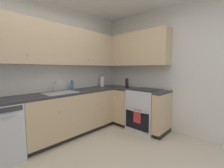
% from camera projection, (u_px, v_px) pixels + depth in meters
% --- Properties ---
extents(wall_back, '(4.02, 0.05, 2.63)m').
position_uv_depth(wall_back, '(40.00, 70.00, 2.81)').
color(wall_back, silver).
rests_on(wall_back, ground_plane).
extents(wall_right, '(0.05, 3.37, 2.63)m').
position_uv_depth(wall_right, '(169.00, 70.00, 3.13)').
color(wall_right, silver).
rests_on(wall_right, ground_plane).
extents(lower_cabinets_back, '(1.84, 0.62, 0.85)m').
position_uv_depth(lower_cabinets_back, '(71.00, 114.00, 3.00)').
color(lower_cabinets_back, tan).
rests_on(lower_cabinets_back, ground_plane).
extents(countertop_back, '(3.05, 0.60, 0.03)m').
position_uv_depth(countertop_back, '(71.00, 92.00, 2.95)').
color(countertop_back, '#2D2D33').
rests_on(countertop_back, lower_cabinets_back).
extents(lower_cabinets_right, '(0.62, 1.15, 0.85)m').
position_uv_depth(lower_cabinets_right, '(136.00, 109.00, 3.38)').
color(lower_cabinets_right, tan).
rests_on(lower_cabinets_right, ground_plane).
extents(countertop_right, '(0.60, 1.15, 0.03)m').
position_uv_depth(countertop_right, '(137.00, 90.00, 3.33)').
color(countertop_right, '#2D2D33').
rests_on(countertop_right, lower_cabinets_right).
extents(oven_range, '(0.68, 0.62, 1.04)m').
position_uv_depth(oven_range, '(145.00, 109.00, 3.24)').
color(oven_range, silver).
rests_on(oven_range, ground_plane).
extents(upper_cabinets_back, '(2.73, 0.34, 0.74)m').
position_uv_depth(upper_cabinets_back, '(58.00, 45.00, 2.84)').
color(upper_cabinets_back, tan).
extents(upper_cabinets_right, '(0.32, 1.70, 0.74)m').
position_uv_depth(upper_cabinets_right, '(133.00, 50.00, 3.48)').
color(upper_cabinets_right, tan).
extents(sink, '(0.59, 0.40, 0.10)m').
position_uv_depth(sink, '(61.00, 95.00, 2.77)').
color(sink, '#B7B7BC').
rests_on(sink, countertop_back).
extents(faucet, '(0.07, 0.16, 0.19)m').
position_uv_depth(faucet, '(56.00, 86.00, 2.90)').
color(faucet, silver).
rests_on(faucet, countertop_back).
extents(soap_bottle, '(0.07, 0.07, 0.20)m').
position_uv_depth(soap_bottle, '(72.00, 86.00, 3.17)').
color(soap_bottle, '#3F72BF').
rests_on(soap_bottle, countertop_back).
extents(paper_towel_roll, '(0.11, 0.11, 0.32)m').
position_uv_depth(paper_towel_roll, '(102.00, 81.00, 3.78)').
color(paper_towel_roll, white).
rests_on(paper_towel_roll, countertop_back).
extents(oil_bottle, '(0.08, 0.08, 0.23)m').
position_uv_depth(oil_bottle, '(127.00, 83.00, 3.51)').
color(oil_bottle, black).
rests_on(oil_bottle, countertop_right).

